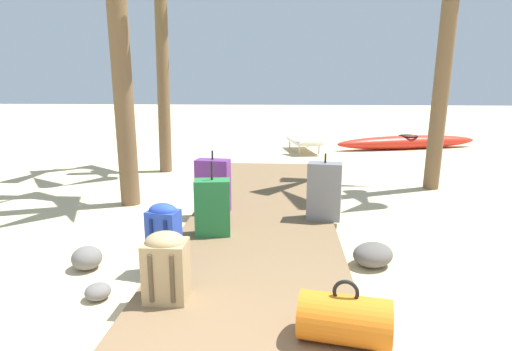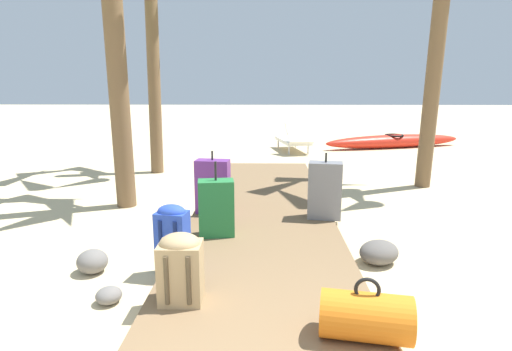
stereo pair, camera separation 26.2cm
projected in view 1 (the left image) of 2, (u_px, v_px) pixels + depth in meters
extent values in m
plane|color=#D1BA8C|center=(256.00, 251.00, 4.32)|extent=(60.00, 60.00, 0.00)
cube|color=brown|center=(260.00, 224.00, 5.04)|extent=(1.73, 7.42, 0.08)
cube|color=#237538|center=(213.00, 207.00, 4.52)|extent=(0.40, 0.28, 0.60)
cylinder|color=black|center=(212.00, 171.00, 4.44)|extent=(0.02, 0.02, 0.20)
cube|color=slate|center=(324.00, 191.00, 5.04)|extent=(0.43, 0.29, 0.68)
cylinder|color=black|center=(325.00, 158.00, 4.95)|extent=(0.02, 0.02, 0.11)
cube|color=#2847B7|center=(164.00, 238.00, 3.76)|extent=(0.30, 0.24, 0.51)
ellipsoid|color=#2847B7|center=(163.00, 211.00, 3.70)|extent=(0.28, 0.23, 0.13)
cylinder|color=navy|center=(152.00, 241.00, 3.68)|extent=(0.04, 0.04, 0.41)
cylinder|color=navy|center=(166.00, 243.00, 3.65)|extent=(0.04, 0.04, 0.41)
cylinder|color=orange|center=(345.00, 319.00, 2.65)|extent=(0.62, 0.41, 0.31)
torus|color=black|center=(346.00, 292.00, 2.61)|extent=(0.17, 0.05, 0.16)
cube|color=tan|center=(166.00, 271.00, 3.17)|extent=(0.32, 0.26, 0.45)
ellipsoid|color=tan|center=(165.00, 242.00, 3.12)|extent=(0.30, 0.25, 0.16)
cylinder|color=brown|center=(151.00, 278.00, 3.04)|extent=(0.04, 0.04, 0.36)
cylinder|color=brown|center=(172.00, 279.00, 3.03)|extent=(0.04, 0.04, 0.36)
cube|color=#6B2D84|center=(213.00, 186.00, 5.33)|extent=(0.44, 0.27, 0.67)
cylinder|color=black|center=(212.00, 155.00, 5.24)|extent=(0.02, 0.02, 0.11)
cylinder|color=brown|center=(122.00, 80.00, 5.63)|extent=(0.26, 0.33, 3.45)
cylinder|color=brown|center=(163.00, 72.00, 7.95)|extent=(0.23, 0.41, 3.76)
cylinder|color=brown|center=(444.00, 60.00, 6.40)|extent=(0.24, 0.44, 4.04)
cube|color=white|center=(304.00, 141.00, 10.67)|extent=(0.87, 1.49, 0.08)
cube|color=white|center=(310.00, 132.00, 10.04)|extent=(0.69, 0.62, 0.48)
cylinder|color=silver|center=(290.00, 144.00, 11.22)|extent=(0.04, 0.04, 0.22)
cylinder|color=silver|center=(307.00, 143.00, 11.28)|extent=(0.04, 0.04, 0.22)
cylinder|color=silver|center=(300.00, 150.00, 10.13)|extent=(0.04, 0.04, 0.22)
cylinder|color=silver|center=(319.00, 150.00, 10.19)|extent=(0.04, 0.04, 0.22)
ellipsoid|color=red|center=(408.00, 142.00, 11.05)|extent=(3.91, 1.62, 0.35)
torus|color=black|center=(408.00, 136.00, 11.02)|extent=(0.61, 0.61, 0.05)
ellipsoid|color=#5B5651|center=(373.00, 255.00, 3.96)|extent=(0.52, 0.51, 0.22)
ellipsoid|color=slate|center=(87.00, 258.00, 3.90)|extent=(0.36, 0.37, 0.21)
ellipsoid|color=slate|center=(98.00, 292.00, 3.35)|extent=(0.26, 0.27, 0.13)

